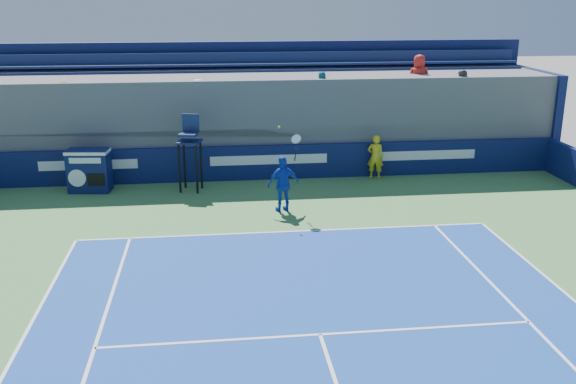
{
  "coord_description": "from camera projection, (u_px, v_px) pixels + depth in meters",
  "views": [
    {
      "loc": [
        -1.85,
        -4.13,
        6.1
      ],
      "look_at": [
        0.0,
        11.5,
        1.25
      ],
      "focal_mm": 40.0,
      "sensor_mm": 36.0,
      "label": 1
    }
  ],
  "objects": [
    {
      "name": "ball_person",
      "position": [
        375.0,
        157.0,
        21.95
      ],
      "size": [
        0.65,
        0.54,
        1.54
      ],
      "primitive_type": "imported",
      "rotation": [
        0.0,
        0.0,
        2.78
      ],
      "color": "yellow",
      "rests_on": "apron"
    },
    {
      "name": "match_clock",
      "position": [
        89.0,
        169.0,
        20.55
      ],
      "size": [
        1.39,
        0.86,
        1.4
      ],
      "color": "#0E174A",
      "rests_on": "ground"
    },
    {
      "name": "stadium_seating",
      "position": [
        264.0,
        116.0,
        23.55
      ],
      "size": [
        21.0,
        4.05,
        4.4
      ],
      "color": "#55555A",
      "rests_on": "ground"
    },
    {
      "name": "umpire_chair",
      "position": [
        190.0,
        145.0,
        20.43
      ],
      "size": [
        0.85,
        0.85,
        2.48
      ],
      "color": "black",
      "rests_on": "ground"
    },
    {
      "name": "back_hoarding",
      "position": [
        269.0,
        162.0,
        21.97
      ],
      "size": [
        20.4,
        0.21,
        1.2
      ],
      "color": "#0C1546",
      "rests_on": "ground"
    },
    {
      "name": "tennis_player",
      "position": [
        283.0,
        184.0,
        18.61
      ],
      "size": [
        1.04,
        0.64,
        2.57
      ],
      "color": "#1537AB",
      "rests_on": "apron"
    }
  ]
}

